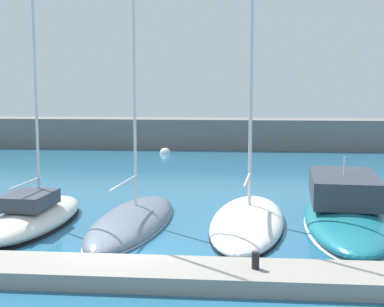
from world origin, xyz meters
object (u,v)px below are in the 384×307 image
(sailboat_white_fourth, at_px, (248,219))
(dock_bollard, at_px, (255,260))
(sailboat_ivory_second, at_px, (35,216))
(sailboat_slate_third, at_px, (133,221))
(motorboat_teal_fifth, at_px, (345,210))
(mooring_buoy_white, at_px, (165,153))

(sailboat_white_fourth, bearing_deg, dock_bollard, -174.37)
(sailboat_ivory_second, xyz_separation_m, sailboat_slate_third, (3.55, 0.49, -0.22))
(motorboat_teal_fifth, bearing_deg, sailboat_white_fourth, 104.97)
(sailboat_slate_third, relative_size, sailboat_white_fourth, 0.86)
(mooring_buoy_white, height_order, dock_bollard, dock_bollard)
(sailboat_ivory_second, distance_m, mooring_buoy_white, 22.50)
(motorboat_teal_fifth, height_order, dock_bollard, motorboat_teal_fifth)
(sailboat_ivory_second, bearing_deg, sailboat_slate_third, -79.00)
(sailboat_slate_third, height_order, dock_bollard, sailboat_slate_third)
(motorboat_teal_fifth, height_order, mooring_buoy_white, motorboat_teal_fifth)
(sailboat_slate_third, bearing_deg, sailboat_ivory_second, 102.32)
(sailboat_slate_third, xyz_separation_m, mooring_buoy_white, (-1.90, 21.95, -0.18))
(sailboat_ivory_second, distance_m, sailboat_slate_third, 3.59)
(sailboat_white_fourth, distance_m, motorboat_teal_fifth, 3.71)
(motorboat_teal_fifth, xyz_separation_m, mooring_buoy_white, (-9.79, 20.96, -0.52))
(sailboat_slate_third, xyz_separation_m, motorboat_teal_fifth, (7.90, 0.99, 0.34))
(sailboat_ivory_second, height_order, mooring_buoy_white, sailboat_ivory_second)
(sailboat_white_fourth, relative_size, motorboat_teal_fifth, 1.86)
(sailboat_slate_third, height_order, sailboat_white_fourth, sailboat_white_fourth)
(sailboat_slate_third, height_order, motorboat_teal_fifth, sailboat_slate_third)
(motorboat_teal_fifth, bearing_deg, mooring_buoy_white, 29.60)
(sailboat_ivory_second, distance_m, motorboat_teal_fifth, 11.54)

